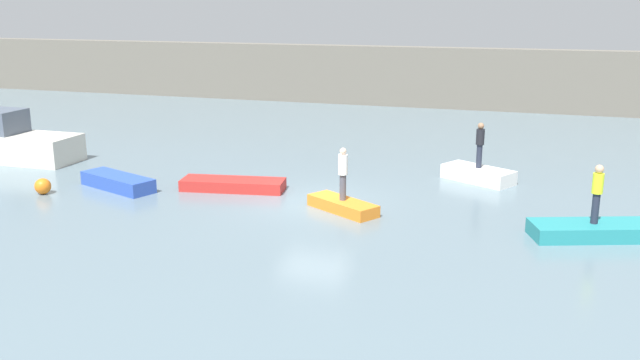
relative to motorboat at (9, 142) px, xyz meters
name	(u,v)px	position (x,y,z in m)	size (l,w,h in m)	color
ground_plane	(314,203)	(15.06, -2.31, -0.82)	(120.00, 120.00, 0.00)	slate
embankment_wall	(427,77)	(15.06, 21.38, 1.15)	(80.00, 1.20, 3.94)	#666056
motorboat	(9,142)	(0.00, 0.00, 0.00)	(6.09, 2.19, 2.23)	beige
rowboat_blue	(118,182)	(7.38, -2.78, -0.56)	(3.29, 1.05, 0.52)	#2B4CAD
rowboat_red	(233,185)	(11.61, -1.60, -0.62)	(3.86, 1.19, 0.41)	red
rowboat_orange	(343,206)	(16.29, -2.96, -0.62)	(2.67, 0.91, 0.40)	orange
rowboat_white	(478,174)	(20.26, 2.53, -0.55)	(2.79, 1.19, 0.55)	white
rowboat_teal	(593,231)	(24.19, -3.25, -0.59)	(3.68, 1.30, 0.46)	teal
person_hiviz_shirt	(597,191)	(24.19, -3.25, 0.65)	(0.32, 0.32, 1.80)	#232838
person_white_shirt	(343,171)	(16.29, -2.96, 0.57)	(0.32, 0.32, 1.79)	#4C4C56
person_dark_shirt	(480,143)	(20.26, 2.53, 0.73)	(0.32, 0.32, 1.79)	#232838
mooring_buoy	(43,186)	(5.19, -4.28, -0.53)	(0.59, 0.59, 0.59)	orange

